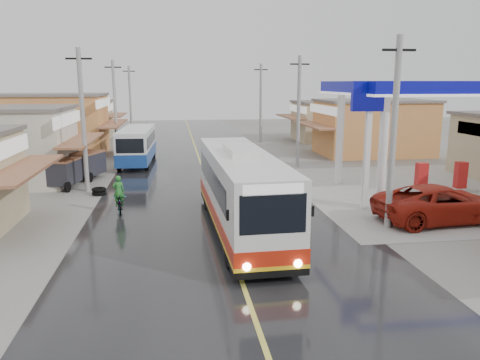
{
  "coord_description": "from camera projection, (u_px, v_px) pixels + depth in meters",
  "views": [
    {
      "loc": [
        -1.97,
        -18.18,
        6.14
      ],
      "look_at": [
        0.84,
        1.73,
        1.93
      ],
      "focal_mm": 35.0,
      "sensor_mm": 36.0,
      "label": 1
    }
  ],
  "objects": [
    {
      "name": "utility_poles_right",
      "position": [
        297.0,
        167.0,
        34.65
      ],
      "size": [
        1.6,
        36.0,
        8.0
      ],
      "primitive_type": null,
      "color": "gray",
      "rests_on": "ground"
    },
    {
      "name": "utility_poles_left",
      "position": [
        105.0,
        169.0,
        33.7
      ],
      "size": [
        1.6,
        50.0,
        8.0
      ],
      "primitive_type": null,
      "color": "gray",
      "rests_on": "ground"
    },
    {
      "name": "tricycle_near",
      "position": [
        63.0,
        172.0,
        27.35
      ],
      "size": [
        1.94,
        2.54,
        1.75
      ],
      "rotation": [
        0.0,
        0.0,
        -0.23
      ],
      "color": "#26262D",
      "rests_on": "ground"
    },
    {
      "name": "shopfronts_left",
      "position": [
        26.0,
        166.0,
        34.82
      ],
      "size": [
        11.0,
        44.0,
        5.2
      ],
      "primitive_type": null,
      "color": "tan",
      "rests_on": "ground"
    },
    {
      "name": "road",
      "position": [
        203.0,
        169.0,
        33.69
      ],
      "size": [
        12.0,
        90.0,
        0.02
      ],
      "primitive_type": "cube",
      "color": "black",
      "rests_on": "ground"
    },
    {
      "name": "coach_bus",
      "position": [
        241.0,
        191.0,
        19.43
      ],
      "size": [
        2.88,
        11.46,
        3.56
      ],
      "rotation": [
        0.0,
        0.0,
        0.03
      ],
      "color": "silver",
      "rests_on": "road"
    },
    {
      "name": "tricycle_far",
      "position": [
        88.0,
        163.0,
        30.1
      ],
      "size": [
        2.22,
        2.71,
        1.78
      ],
      "rotation": [
        0.0,
        0.0,
        -0.38
      ],
      "color": "#26262D",
      "rests_on": "ground"
    },
    {
      "name": "jeepney",
      "position": [
        441.0,
        204.0,
        20.88
      ],
      "size": [
        6.18,
        3.26,
        1.66
      ],
      "primitive_type": "imported",
      "rotation": [
        0.0,
        0.0,
        1.66
      ],
      "color": "#9C1C0F",
      "rests_on": "ground"
    },
    {
      "name": "centre_line",
      "position": [
        203.0,
        169.0,
        33.69
      ],
      "size": [
        0.15,
        90.0,
        0.01
      ],
      "primitive_type": "cube",
      "color": "#D8CC4C",
      "rests_on": "road"
    },
    {
      "name": "tyre_stack",
      "position": [
        99.0,
        191.0,
        25.95
      ],
      "size": [
        0.8,
        0.8,
        0.41
      ],
      "color": "black",
      "rests_on": "ground"
    },
    {
      "name": "cyclist",
      "position": [
        119.0,
        200.0,
        22.33
      ],
      "size": [
        0.87,
        1.79,
        1.85
      ],
      "rotation": [
        0.0,
        0.0,
        0.16
      ],
      "color": "black",
      "rests_on": "ground"
    },
    {
      "name": "shopfronts_right",
      "position": [
        419.0,
        171.0,
        32.84
      ],
      "size": [
        11.0,
        44.0,
        4.8
      ],
      "primitive_type": null,
      "color": "#B7B0A0",
      "rests_on": "ground"
    },
    {
      "name": "ground",
      "position": [
        226.0,
        235.0,
        19.15
      ],
      "size": [
        120.0,
        120.0,
        0.0
      ],
      "primitive_type": "plane",
      "color": "slate",
      "rests_on": "ground"
    },
    {
      "name": "second_bus",
      "position": [
        137.0,
        145.0,
        35.63
      ],
      "size": [
        2.55,
        8.24,
        2.71
      ],
      "rotation": [
        0.0,
        0.0,
        -0.04
      ],
      "color": "silver",
      "rests_on": "road"
    }
  ]
}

